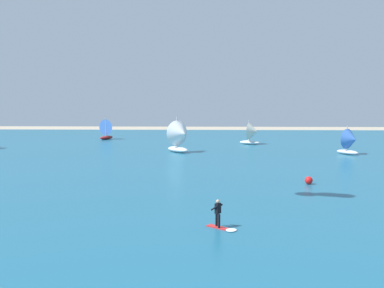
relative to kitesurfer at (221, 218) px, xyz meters
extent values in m
cube|color=#1E607F|center=(-2.40, 36.48, -0.65)|extent=(160.00, 90.00, 0.10)
cube|color=red|center=(-0.15, 0.12, -0.58)|extent=(1.38, 1.20, 0.05)
cylinder|color=black|center=(-0.08, -0.09, -0.15)|extent=(0.14, 0.14, 0.80)
cylinder|color=black|center=(-0.22, 0.32, -0.15)|extent=(0.14, 0.14, 0.80)
cube|color=black|center=(-0.15, 0.12, 0.55)|extent=(0.39, 0.42, 0.60)
sphere|color=tan|center=(-0.15, 0.12, 0.96)|extent=(0.22, 0.22, 0.22)
cylinder|color=black|center=(-0.35, -0.01, 0.60)|extent=(0.45, 0.38, 0.39)
cylinder|color=black|center=(-0.08, 0.34, 0.60)|extent=(0.45, 0.38, 0.39)
ellipsoid|color=white|center=(0.60, -0.46, -0.56)|extent=(0.90, 0.92, 0.08)
ellipsoid|color=white|center=(-4.88, 36.16, -0.20)|extent=(3.88, 4.18, 0.80)
cylinder|color=silver|center=(-5.01, 36.31, 2.32)|extent=(0.13, 0.13, 4.25)
cone|color=white|center=(-4.41, 35.60, 2.11)|extent=(3.93, 3.74, 3.57)
ellipsoid|color=maroon|center=(-19.57, 55.58, -0.27)|extent=(2.57, 3.71, 0.66)
cylinder|color=silver|center=(-19.64, 55.43, 1.82)|extent=(0.11, 0.11, 3.53)
cone|color=#3F72CC|center=(-19.32, 56.13, 1.65)|extent=(3.34, 2.64, 2.97)
ellipsoid|color=white|center=(18.36, 34.59, -0.29)|extent=(2.88, 3.32, 0.62)
cylinder|color=silver|center=(18.27, 34.71, 1.66)|extent=(0.10, 0.10, 3.30)
cone|color=#3F72CC|center=(18.70, 34.13, 1.50)|extent=(3.08, 2.81, 2.77)
ellipsoid|color=white|center=(6.34, 47.32, -0.28)|extent=(3.61, 2.37, 0.64)
cylinder|color=silver|center=(6.19, 47.38, 1.75)|extent=(0.11, 0.11, 3.42)
cone|color=silver|center=(6.88, 47.09, 1.57)|extent=(2.47, 3.22, 2.87)
sphere|color=red|center=(8.20, 13.39, -0.26)|extent=(0.69, 0.69, 0.69)
camera|label=1|loc=(-0.83, -24.52, 6.84)|focal=40.50mm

